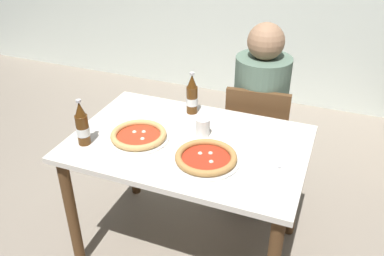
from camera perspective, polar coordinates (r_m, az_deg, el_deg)
ground_plane at (r=2.57m, az=-0.42°, el=-16.07°), size 8.00×8.00×0.00m
dining_table_main at (r=2.16m, az=-0.49°, el=-4.39°), size 1.20×0.80×0.75m
chair_behind_table at (r=2.68m, az=8.99°, el=-1.11°), size 0.43×0.43×0.85m
diner_seated at (r=2.67m, az=9.29°, el=1.30°), size 0.34×0.34×1.21m
pizza_margherita_near at (r=1.93m, az=1.96°, el=-4.22°), size 0.32×0.32×0.04m
pizza_marinara_far at (r=2.11m, az=-7.45°, el=-1.10°), size 0.31×0.31×0.04m
beer_bottle_left at (r=2.09m, az=-15.07°, el=0.33°), size 0.07×0.07×0.25m
beer_bottle_center at (r=2.31m, az=0.00°, el=4.48°), size 0.07×0.07×0.25m
napkin_with_cutlery at (r=2.02m, az=11.15°, el=-3.82°), size 0.21×0.21×0.01m
paper_cup at (r=2.12m, az=1.53°, el=0.13°), size 0.07×0.07×0.09m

